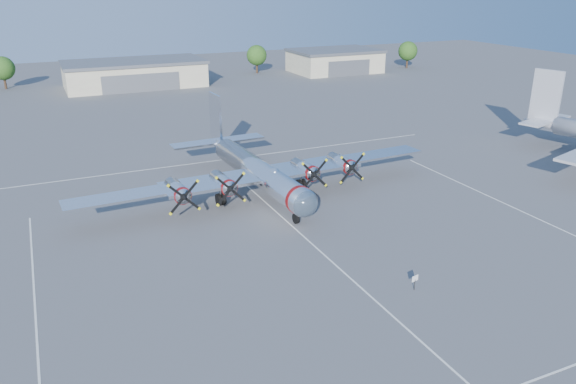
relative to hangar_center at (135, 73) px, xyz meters
name	(u,v)px	position (x,y,z in m)	size (l,w,h in m)	color
ground	(306,239)	(0.00, -81.96, -2.71)	(260.00, 260.00, 0.00)	#515153
parking_lines	(315,247)	(0.00, -83.71, -2.71)	(60.00, 50.08, 0.01)	silver
hangar_center	(135,73)	(0.00, 0.00, 0.00)	(28.60, 14.60, 5.40)	#B6AC90
hangar_east	(335,61)	(48.00, 0.00, 0.00)	(20.60, 14.60, 5.40)	#B6AC90
tree_west	(3,68)	(-25.00, 8.04, 1.51)	(4.80, 4.80, 6.64)	#382619
tree_east	(257,55)	(30.00, 6.04, 1.51)	(4.80, 4.80, 6.64)	#382619
tree_far_east	(408,51)	(68.00, -1.96, 1.51)	(4.80, 4.80, 6.64)	#382619
main_bomber_b29	(256,192)	(0.13, -69.43, -2.71)	(38.95, 26.64, 8.61)	white
info_placard	(415,280)	(3.40, -92.98, -1.89)	(0.61, 0.17, 1.17)	black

